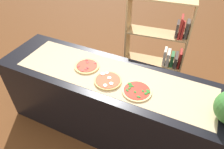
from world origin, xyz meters
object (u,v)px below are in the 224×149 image
object	(u,v)px
pizza_pepperoni_0	(87,66)
pizza_spinach_2	(137,91)
bookshelf	(161,51)
pizza_mozzarella_1	(108,81)

from	to	relation	value
pizza_pepperoni_0	pizza_spinach_2	size ratio (longest dim) A/B	0.95
pizza_pepperoni_0	bookshelf	xyz separation A→B (m)	(0.60, 0.97, -0.22)
pizza_spinach_2	pizza_mozzarella_1	bearing A→B (deg)	178.16
pizza_mozzarella_1	bookshelf	xyz separation A→B (m)	(0.29, 1.09, -0.23)
pizza_mozzarella_1	pizza_spinach_2	distance (m)	0.31
pizza_pepperoni_0	bookshelf	world-z (taller)	bookshelf
pizza_spinach_2	bookshelf	bearing A→B (deg)	91.16
pizza_mozzarella_1	pizza_spinach_2	bearing A→B (deg)	-1.84
bookshelf	pizza_spinach_2	bearing A→B (deg)	-88.84
pizza_mozzarella_1	pizza_spinach_2	world-z (taller)	pizza_mozzarella_1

